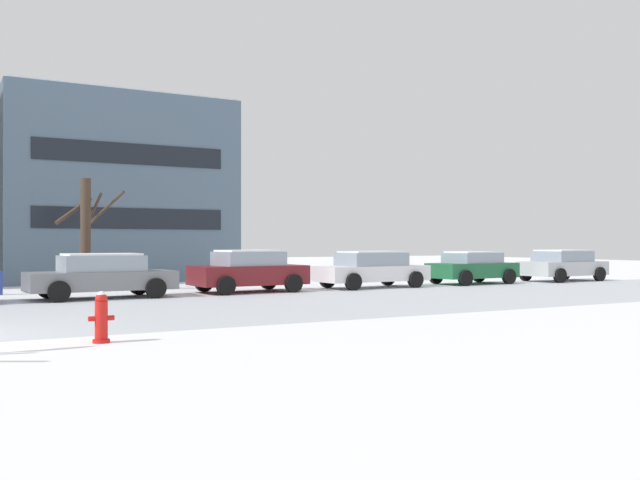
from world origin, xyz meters
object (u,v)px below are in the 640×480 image
fire_hydrant (101,317)px  parked_car_maroon (248,271)px  parked_car_white (371,269)px  parked_car_silver (562,265)px  parked_car_gray (102,275)px  parked_car_green (472,267)px

fire_hydrant → parked_car_maroon: bearing=55.1°
parked_car_maroon → parked_car_white: 5.11m
parked_car_white → parked_car_silver: size_ratio=1.09×
parked_car_gray → parked_car_green: parked_car_gray is taller
parked_car_gray → parked_car_silver: parked_car_silver is taller
parked_car_silver → fire_hydrant: bearing=-156.3°
fire_hydrant → parked_car_silver: parked_car_silver is taller
fire_hydrant → parked_car_silver: size_ratio=0.22×
parked_car_gray → parked_car_white: (10.23, 0.20, 0.00)m
fire_hydrant → parked_car_white: size_ratio=0.20×
fire_hydrant → parked_car_green: parked_car_green is taller
parked_car_maroon → parked_car_green: size_ratio=1.04×
parked_car_maroon → parked_car_silver: 15.34m
parked_car_gray → fire_hydrant: bearing=-101.5°
fire_hydrant → parked_car_white: bearing=39.6°
parked_car_gray → parked_car_white: bearing=1.1°
parked_car_maroon → parked_car_green: 10.23m
fire_hydrant → parked_car_maroon: 12.47m
parked_car_gray → parked_car_white: parked_car_white is taller
fire_hydrant → parked_car_green: 20.11m
parked_car_white → parked_car_green: 5.11m
parked_car_green → parked_car_silver: size_ratio=0.93×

